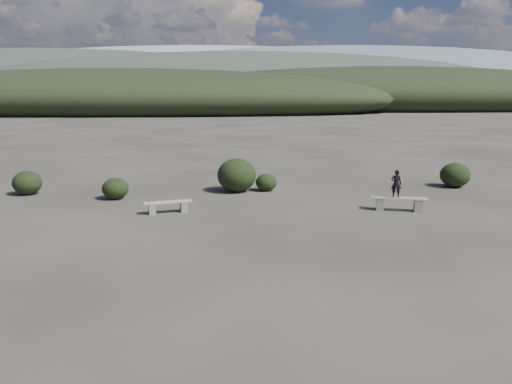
{
  "coord_description": "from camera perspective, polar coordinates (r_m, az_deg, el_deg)",
  "views": [
    {
      "loc": [
        -1.04,
        -10.8,
        3.95
      ],
      "look_at": [
        -0.58,
        3.5,
        1.1
      ],
      "focal_mm": 35.0,
      "sensor_mm": 36.0,
      "label": 1
    }
  ],
  "objects": [
    {
      "name": "shrub_c",
      "position": [
        20.42,
        1.19,
        1.11
      ],
      "size": [
        0.88,
        0.88,
        0.7
      ],
      "primitive_type": "ellipsoid",
      "color": "black",
      "rests_on": "ground"
    },
    {
      "name": "mountain_ridges",
      "position": [
        349.99,
        -2.96,
        12.37
      ],
      "size": [
        500.0,
        400.0,
        56.0
      ],
      "color": "black",
      "rests_on": "ground"
    },
    {
      "name": "shrub_e",
      "position": [
        22.84,
        21.8,
        1.82
      ],
      "size": [
        1.25,
        1.25,
        1.04
      ],
      "primitive_type": "ellipsoid",
      "color": "black",
      "rests_on": "ground"
    },
    {
      "name": "shrub_f",
      "position": [
        21.62,
        -24.68,
        0.96
      ],
      "size": [
        1.11,
        1.11,
        0.94
      ],
      "primitive_type": "ellipsoid",
      "color": "black",
      "rests_on": "ground"
    },
    {
      "name": "shrub_a",
      "position": [
        19.56,
        -15.79,
        0.38
      ],
      "size": [
        0.98,
        0.98,
        0.81
      ],
      "primitive_type": "ellipsoid",
      "color": "black",
      "rests_on": "ground"
    },
    {
      "name": "bench_left",
      "position": [
        16.9,
        -10.02,
        -1.59
      ],
      "size": [
        1.62,
        0.76,
        0.4
      ],
      "rotation": [
        0.0,
        0.0,
        0.28
      ],
      "color": "slate",
      "rests_on": "ground"
    },
    {
      "name": "seated_person",
      "position": [
        17.5,
        15.73,
        0.94
      ],
      "size": [
        0.4,
        0.33,
        0.95
      ],
      "primitive_type": "imported",
      "rotation": [
        0.0,
        0.0,
        2.81
      ],
      "color": "black",
      "rests_on": "bench_right"
    },
    {
      "name": "ground",
      "position": [
        11.54,
        3.47,
        -8.76
      ],
      "size": [
        1200.0,
        1200.0,
        0.0
      ],
      "primitive_type": "plane",
      "color": "#302B25",
      "rests_on": "ground"
    },
    {
      "name": "bench_right",
      "position": [
        17.63,
        16.03,
        -1.18
      ],
      "size": [
        1.91,
        0.83,
        0.47
      ],
      "rotation": [
        0.0,
        0.0,
        -0.24
      ],
      "color": "slate",
      "rests_on": "ground"
    },
    {
      "name": "shrub_b",
      "position": [
        20.21,
        -2.22,
        1.94
      ],
      "size": [
        1.58,
        1.58,
        1.35
      ],
      "primitive_type": "ellipsoid",
      "color": "black",
      "rests_on": "ground"
    }
  ]
}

